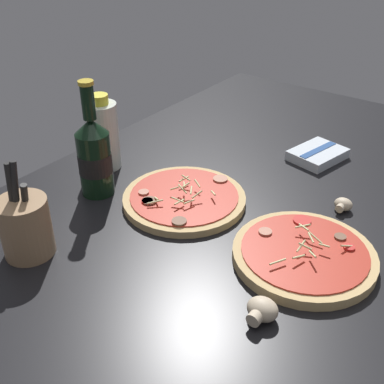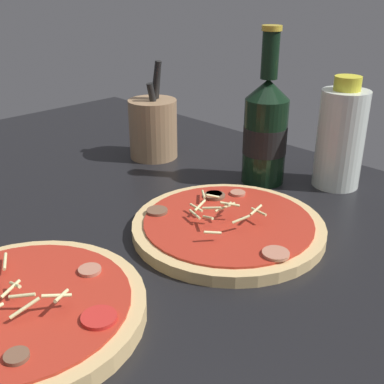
% 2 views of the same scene
% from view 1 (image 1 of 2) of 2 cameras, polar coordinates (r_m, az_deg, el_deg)
% --- Properties ---
extents(counter_slab, '(1.60, 0.90, 0.03)m').
position_cam_1_polar(counter_slab, '(1.02, 3.68, -2.44)').
color(counter_slab, black).
rests_on(counter_slab, ground).
extents(pizza_near, '(0.26, 0.26, 0.04)m').
position_cam_1_polar(pizza_near, '(0.89, 13.12, -7.26)').
color(pizza_near, tan).
rests_on(pizza_near, counter_slab).
extents(pizza_far, '(0.26, 0.26, 0.05)m').
position_cam_1_polar(pizza_far, '(1.03, -0.94, -0.77)').
color(pizza_far, tan).
rests_on(pizza_far, counter_slab).
extents(beer_bottle, '(0.07, 0.07, 0.25)m').
position_cam_1_polar(beer_bottle, '(1.04, -11.50, 4.27)').
color(beer_bottle, black).
rests_on(beer_bottle, counter_slab).
extents(oil_bottle, '(0.08, 0.08, 0.18)m').
position_cam_1_polar(oil_bottle, '(1.15, -10.54, 6.70)').
color(oil_bottle, silver).
rests_on(oil_bottle, counter_slab).
extents(mushroom_left, '(0.04, 0.04, 0.03)m').
position_cam_1_polar(mushroom_left, '(1.05, 17.46, -1.44)').
color(mushroom_left, beige).
rests_on(mushroom_left, counter_slab).
extents(mushroom_right, '(0.05, 0.05, 0.04)m').
position_cam_1_polar(mushroom_right, '(0.77, 8.26, -13.69)').
color(mushroom_right, beige).
rests_on(mushroom_right, counter_slab).
extents(utensil_crock, '(0.09, 0.09, 0.18)m').
position_cam_1_polar(utensil_crock, '(0.91, -19.16, -3.82)').
color(utensil_crock, '#9E7A56').
rests_on(utensil_crock, counter_slab).
extents(dish_towel, '(0.15, 0.13, 0.03)m').
position_cam_1_polar(dish_towel, '(1.24, 14.66, 4.34)').
color(dish_towel, silver).
rests_on(dish_towel, counter_slab).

